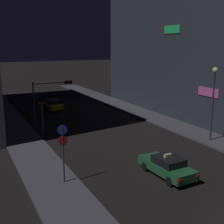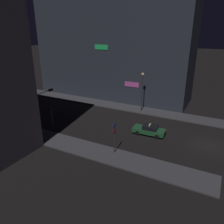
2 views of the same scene
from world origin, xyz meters
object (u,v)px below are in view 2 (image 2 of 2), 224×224
far_car (19,105)px  street_lamp_near_block (142,85)px  traffic_light_left_kerb (52,114)px  traffic_light_overhead (41,101)px  sign_pole_left (114,135)px  taxi (149,130)px

far_car → street_lamp_near_block: (9.14, -20.30, 4.05)m
traffic_light_left_kerb → traffic_light_overhead: bearing=63.8°
far_car → sign_pole_left: size_ratio=1.16×
taxi → sign_pole_left: (-6.70, 2.00, 1.76)m
street_lamp_near_block → traffic_light_left_kerb: bearing=149.1°
traffic_light_overhead → sign_pole_left: (-2.91, -13.78, -1.21)m
far_car → sign_pole_left: 23.33m
taxi → street_lamp_near_block: bearing=27.5°
sign_pole_left → street_lamp_near_block: street_lamp_near_block is taller
taxi → street_lamp_near_block: 10.04m
sign_pole_left → street_lamp_near_block: size_ratio=0.57×
traffic_light_left_kerb → sign_pole_left: sign_pole_left is taller
traffic_light_left_kerb → street_lamp_near_block: 16.00m
far_car → sign_pole_left: bearing=-104.2°
taxi → traffic_light_overhead: bearing=103.5°
traffic_light_overhead → traffic_light_left_kerb: 3.91m
taxi → traffic_light_left_kerb: 13.68m
taxi → traffic_light_left_kerb: size_ratio=1.20×
far_car → sign_pole_left: (-5.72, -22.55, 1.76)m
taxi → far_car: bearing=92.3°
traffic_light_left_kerb → taxi: bearing=-66.2°
taxi → sign_pole_left: bearing=163.4°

